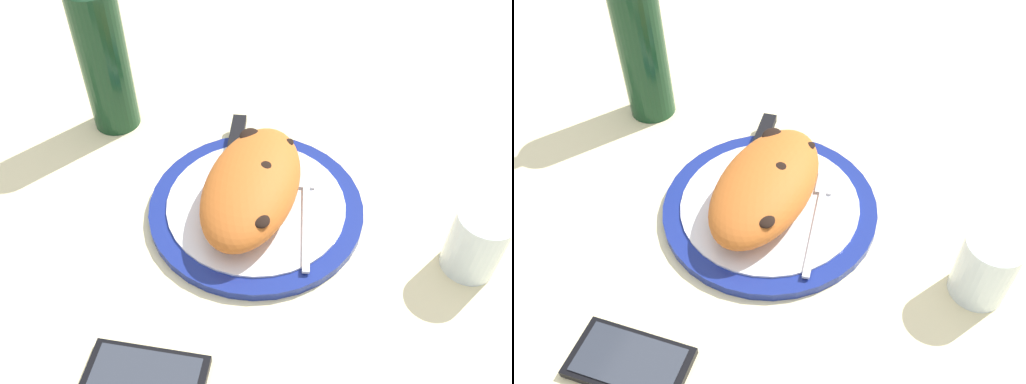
# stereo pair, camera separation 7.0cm
# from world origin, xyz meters

# --- Properties ---
(ground_plane) EXTENTS (1.50, 1.50, 0.03)m
(ground_plane) POSITION_xyz_m (0.00, 0.00, -0.01)
(ground_plane) COLOR beige
(plate) EXTENTS (0.28, 0.28, 0.02)m
(plate) POSITION_xyz_m (0.00, 0.00, 0.01)
(plate) COLOR navy
(plate) RESTS_ON ground_plane
(calzone) EXTENTS (0.23, 0.13, 0.06)m
(calzone) POSITION_xyz_m (0.00, 0.01, 0.05)
(calzone) COLOR #C16023
(calzone) RESTS_ON plate
(fork) EXTENTS (0.18, 0.04, 0.00)m
(fork) POSITION_xyz_m (0.01, -0.07, 0.02)
(fork) COLOR silver
(fork) RESTS_ON plate
(knife) EXTENTS (0.24, 0.05, 0.01)m
(knife) POSITION_xyz_m (0.08, 0.05, 0.02)
(knife) COLOR silver
(knife) RESTS_ON plate
(smartphone) EXTENTS (0.08, 0.13, 0.01)m
(smartphone) POSITION_xyz_m (-0.26, 0.06, 0.01)
(smartphone) COLOR black
(smartphone) RESTS_ON ground_plane
(water_glass) EXTENTS (0.06, 0.06, 0.09)m
(water_glass) POSITION_xyz_m (-0.03, -0.27, 0.04)
(water_glass) COLOR silver
(water_glass) RESTS_ON ground_plane
(wine_bottle) EXTENTS (0.07, 0.07, 0.31)m
(wine_bottle) POSITION_xyz_m (0.13, 0.25, 0.12)
(wine_bottle) COLOR #14381E
(wine_bottle) RESTS_ON ground_plane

